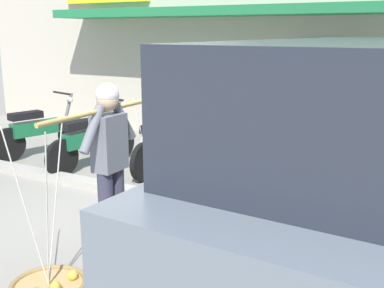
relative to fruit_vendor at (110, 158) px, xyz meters
name	(u,v)px	position (x,y,z in m)	size (l,w,h in m)	color
ground_plane	(119,217)	(-0.52, 0.76, -0.98)	(90.00, 90.00, 0.00)	gray
sidewalk_curb	(152,196)	(-0.52, 1.46, -0.93)	(20.00, 0.24, 0.10)	#AEA89C
fruit_vendor	(110,158)	(0.00, 0.00, 0.00)	(0.22, 1.79, 1.70)	#38384C
fruit_basket_left_side	(49,287)	(0.03, -0.90, -0.90)	(0.65, 0.65, 1.45)	tan
fruit_basket_right_side	(160,215)	(-0.03, 0.90, -0.90)	(0.65, 0.65, 1.45)	tan
motorcycle_nearest_shop	(40,130)	(-3.52, 2.40, -0.53)	(0.64, 1.78, 1.09)	black
motorcycle_second_in_row	(91,141)	(-2.20, 2.22, -0.53)	(0.54, 1.81, 1.09)	black
motorcycle_third_in_row	(165,143)	(-1.07, 2.65, -0.53)	(0.54, 1.82, 1.09)	black
motorcycle_end_of_row	(235,155)	(0.20, 2.51, -0.53)	(0.69, 1.77, 1.09)	black
storefront_building	(276,34)	(-1.03, 7.45, 1.12)	(13.00, 6.00, 4.20)	beige
wooden_crate	(283,175)	(0.80, 2.85, -0.82)	(0.44, 0.36, 0.32)	olive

